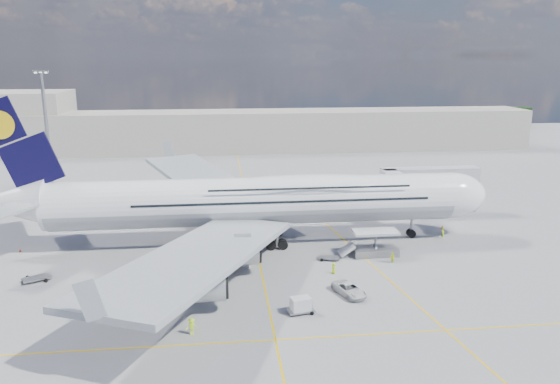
{
  "coord_description": "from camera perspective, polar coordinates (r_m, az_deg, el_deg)",
  "views": [
    {
      "loc": [
        -5.18,
        -70.27,
        28.35
      ],
      "look_at": [
        3.63,
        8.0,
        8.57
      ],
      "focal_mm": 35.0,
      "sensor_mm": 36.0,
      "label": 1
    }
  ],
  "objects": [
    {
      "name": "ground",
      "position": [
        75.95,
        -2.06,
        -7.83
      ],
      "size": [
        300.0,
        300.0,
        0.0
      ],
      "primitive_type": "plane",
      "color": "gray",
      "rests_on": "ground"
    },
    {
      "name": "taxi_line_main",
      "position": [
        75.95,
        -2.06,
        -7.82
      ],
      "size": [
        0.25,
        220.0,
        0.01
      ],
      "primitive_type": "cube",
      "color": "#E3B40B",
      "rests_on": "ground"
    },
    {
      "name": "taxi_line_cross",
      "position": [
        57.94,
        -0.48,
        -15.19
      ],
      "size": [
        120.0,
        0.25,
        0.01
      ],
      "primitive_type": "cube",
      "color": "#E3B40B",
      "rests_on": "ground"
    },
    {
      "name": "taxi_line_diag",
      "position": [
        87.26,
        6.66,
        -4.95
      ],
      "size": [
        14.16,
        99.06,
        0.01
      ],
      "primitive_type": "cube",
      "rotation": [
        0.0,
        0.0,
        0.14
      ],
      "color": "#E3B40B",
      "rests_on": "ground"
    },
    {
      "name": "airliner",
      "position": [
        83.28,
        -2.46,
        -0.86
      ],
      "size": [
        77.26,
        79.15,
        23.71
      ],
      "color": "white",
      "rests_on": "ground"
    },
    {
      "name": "jet_bridge",
      "position": [
        100.03,
        14.22,
        1.25
      ],
      "size": [
        18.8,
        12.1,
        8.5
      ],
      "color": "#B7B7BC",
      "rests_on": "ground"
    },
    {
      "name": "cargo_loader",
      "position": [
        81.07,
        9.76,
        -5.64
      ],
      "size": [
        8.53,
        3.2,
        3.67
      ],
      "color": "silver",
      "rests_on": "ground"
    },
    {
      "name": "light_mast",
      "position": [
        121.37,
        -23.16,
        5.8
      ],
      "size": [
        3.0,
        0.7,
        25.5
      ],
      "color": "gray",
      "rests_on": "ground"
    },
    {
      "name": "terminal",
      "position": [
        166.86,
        -4.61,
        6.36
      ],
      "size": [
        180.0,
        16.0,
        12.0
      ],
      "primitive_type": "cube",
      "color": "#B2AD9E",
      "rests_on": "ground"
    },
    {
      "name": "tree_line",
      "position": [
        216.45,
        5.72,
        7.57
      ],
      "size": [
        160.0,
        6.0,
        8.0
      ],
      "primitive_type": "cube",
      "color": "#193814",
      "rests_on": "ground"
    },
    {
      "name": "dolly_row_a",
      "position": [
        69.74,
        -13.29,
        -9.43
      ],
      "size": [
        3.16,
        2.34,
        1.79
      ],
      "rotation": [
        0.0,
        0.0,
        0.33
      ],
      "color": "gray",
      "rests_on": "ground"
    },
    {
      "name": "dolly_row_b",
      "position": [
        75.6,
        -7.81,
        -7.3
      ],
      "size": [
        3.03,
        2.13,
        1.74
      ],
      "rotation": [
        0.0,
        0.0,
        -0.26
      ],
      "color": "gray",
      "rests_on": "ground"
    },
    {
      "name": "dolly_row_c",
      "position": [
        66.56,
        -14.68,
        -10.5
      ],
      "size": [
        3.62,
        2.26,
        2.16
      ],
      "rotation": [
        0.0,
        0.0,
        0.13
      ],
      "color": "gray",
      "rests_on": "ground"
    },
    {
      "name": "dolly_back",
      "position": [
        77.99,
        -24.1,
        -8.21
      ],
      "size": [
        3.84,
        3.22,
        0.5
      ],
      "rotation": [
        0.0,
        0.0,
        0.51
      ],
      "color": "gray",
      "rests_on": "ground"
    },
    {
      "name": "dolly_nose_far",
      "position": [
        62.81,
        2.19,
        -11.71
      ],
      "size": [
        3.25,
        2.17,
        1.89
      ],
      "rotation": [
        0.0,
        0.0,
        0.21
      ],
      "color": "gray",
      "rests_on": "ground"
    },
    {
      "name": "dolly_nose_near",
      "position": [
        78.67,
        5.13,
        -6.83
      ],
      "size": [
        3.25,
        2.4,
        0.43
      ],
      "rotation": [
        0.0,
        0.0,
        -0.33
      ],
      "color": "gray",
      "rests_on": "ground"
    },
    {
      "name": "baggage_tug",
      "position": [
        76.21,
        -3.99,
        -7.19
      ],
      "size": [
        2.89,
        2.2,
        1.64
      ],
      "rotation": [
        0.0,
        0.0,
        -0.43
      ],
      "color": "silver",
      "rests_on": "ground"
    },
    {
      "name": "catering_truck_inner",
      "position": [
        106.54,
        -6.8,
        -0.24
      ],
      "size": [
        8.19,
        4.95,
        4.56
      ],
      "rotation": [
        0.0,
        0.0,
        0.32
      ],
      "color": "gray",
      "rests_on": "ground"
    },
    {
      "name": "catering_truck_outer",
      "position": [
        118.48,
        -7.83,
        1.15
      ],
      "size": [
        8.08,
        5.24,
        4.47
      ],
      "rotation": [
        0.0,
        0.0,
        -0.39
      ],
      "color": "gray",
      "rests_on": "ground"
    },
    {
      "name": "service_van",
      "position": [
        67.84,
        7.24,
        -10.05
      ],
      "size": [
        4.11,
        5.71,
        1.44
      ],
      "primitive_type": "imported",
      "rotation": [
        0.0,
        0.0,
        0.37
      ],
      "color": "silver",
      "rests_on": "ground"
    },
    {
      "name": "crew_nose",
      "position": [
        90.64,
        16.65,
        -4.14
      ],
      "size": [
        0.73,
        0.78,
        1.8
      ],
      "primitive_type": "imported",
      "rotation": [
        0.0,
        0.0,
        0.96
      ],
      "color": "#C7EB18",
      "rests_on": "ground"
    },
    {
      "name": "crew_loader",
      "position": [
        78.54,
        11.67,
        -6.76
      ],
      "size": [
        0.89,
        0.95,
        1.55
      ],
      "primitive_type": "imported",
      "rotation": [
        0.0,
        0.0,
        -1.05
      ],
      "color": "#E3F91A",
      "rests_on": "ground"
    },
    {
      "name": "crew_wing",
      "position": [
        72.49,
        -14.18,
        -8.71
      ],
      "size": [
        0.59,
        0.97,
        1.55
      ],
      "primitive_type": "imported",
      "rotation": [
        0.0,
        0.0,
        1.81
      ],
      "color": "#DFFF1A",
      "rests_on": "ground"
    },
    {
      "name": "crew_van",
      "position": [
        73.74,
        5.61,
        -7.93
      ],
      "size": [
        0.77,
        0.9,
        1.56
      ],
      "primitive_type": "imported",
      "rotation": [
        0.0,
        0.0,
        2.0
      ],
      "color": "#D0FD1A",
      "rests_on": "ground"
    },
    {
      "name": "crew_tug",
      "position": [
        59.14,
        -9.21,
        -13.71
      ],
      "size": [
        1.33,
        0.93,
        1.89
      ],
      "primitive_type": "imported",
      "rotation": [
        0.0,
        0.0,
        0.2
      ],
      "color": "#C5FF1A",
      "rests_on": "ground"
    },
    {
      "name": "cone_nose",
      "position": [
        95.87,
        16.6,
        -3.52
      ],
      "size": [
        0.49,
        0.49,
        0.62
      ],
      "color": "red",
      "rests_on": "ground"
    },
    {
      "name": "cone_wing_left_inner",
      "position": [
        103.7,
        -7.75,
        -1.75
      ],
      "size": [
        0.43,
        0.43,
        0.54
      ],
      "color": "red",
      "rests_on": "ground"
    },
    {
      "name": "cone_wing_left_outer",
      "position": [
        109.72,
        -11.35,
        -1.0
      ],
      "size": [
        0.46,
        0.46,
        0.59
      ],
      "color": "red",
      "rests_on": "ground"
    },
    {
      "name": "cone_wing_right_inner",
      "position": [
        67.21,
        -12.44,
        -10.95
      ],
      "size": [
        0.43,
        0.43,
        0.55
      ],
      "color": "red",
      "rests_on": "ground"
    },
    {
      "name": "cone_wing_right_outer",
      "position": [
        67.23,
        -15.57,
        -11.12
      ],
      "size": [
        0.48,
        0.48,
        0.61
      ],
      "color": "red",
      "rests_on": "ground"
    },
    {
      "name": "cone_tail",
      "position": [
        90.0,
        -25.52,
        -5.54
      ],
      "size": [
        0.37,
        0.37,
        0.48
      ],
      "color": "red",
      "rests_on": "ground"
    }
  ]
}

